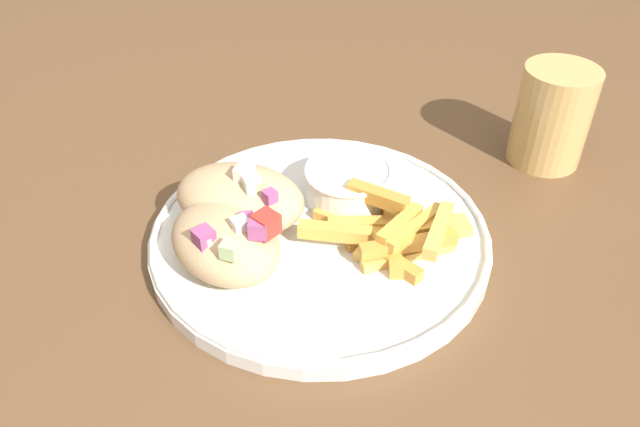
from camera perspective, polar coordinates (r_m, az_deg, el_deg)
The scene contains 7 objects.
table at distance 0.60m, azimuth -0.78°, elevation -7.68°, with size 1.36×1.36×0.71m.
plate at distance 0.55m, azimuth -0.00°, elevation -1.97°, with size 0.30×0.30×0.02m.
pita_sandwich_near at distance 0.51m, azimuth -8.59°, elevation -2.53°, with size 0.13×0.13×0.06m.
pita_sandwich_far at distance 0.55m, azimuth -7.31°, elevation 1.42°, with size 0.13×0.10×0.06m.
fries_pile at distance 0.53m, azimuth 6.75°, elevation -1.70°, with size 0.15×0.10×0.04m.
sauce_ramekin at distance 0.58m, azimuth 2.61°, elevation 2.93°, with size 0.08×0.08×0.03m.
water_glass at distance 0.69m, azimuth 20.38°, elevation 8.00°, with size 0.08×0.08×0.10m.
Camera 1 is at (0.04, -0.41, 1.08)m, focal length 35.00 mm.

